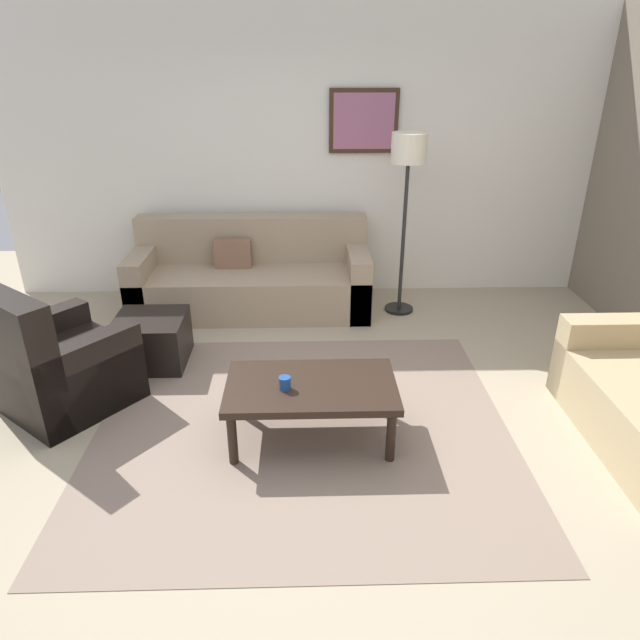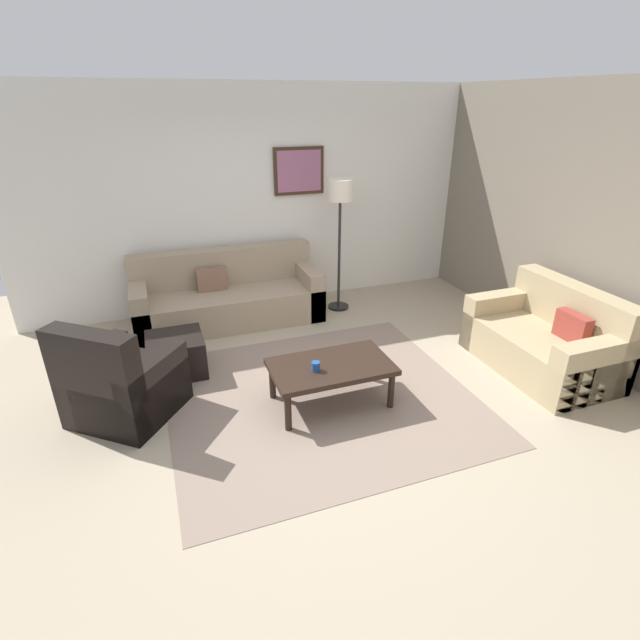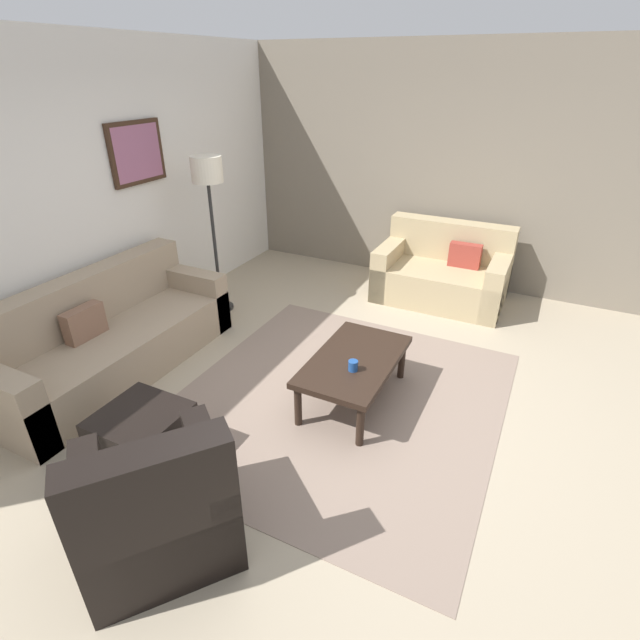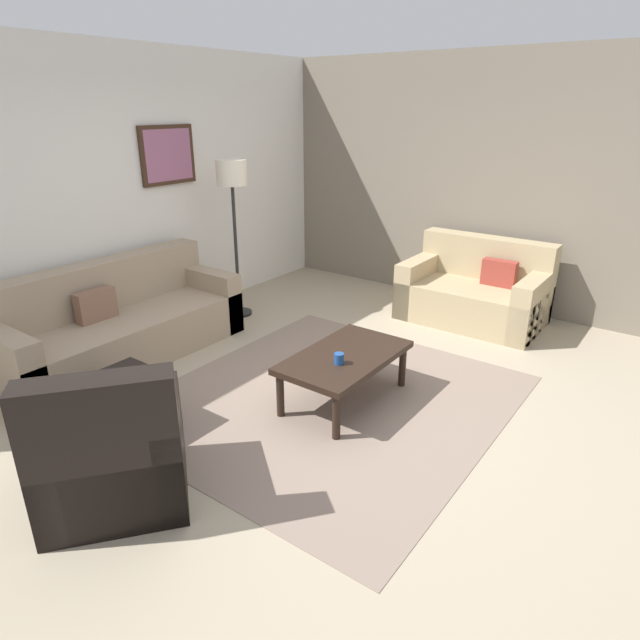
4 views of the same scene
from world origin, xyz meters
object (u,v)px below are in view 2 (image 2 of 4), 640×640
couch_main (227,297)px  ottoman (176,355)px  armchair_leather (120,388)px  coffee_table (331,369)px  cup (316,366)px  framed_artwork (299,171)px  couch_loveseat (549,341)px  lamp_standing (340,204)px

couch_main → ottoman: 1.37m
armchair_leather → coffee_table: bearing=-12.9°
cup → framed_artwork: framed_artwork is taller
coffee_table → cup: bearing=-161.4°
cup → framed_artwork: 3.05m
couch_main → cup: size_ratio=26.98×
armchair_leather → ottoman: (0.52, 0.65, -0.11)m
couch_loveseat → couch_main: bearing=141.1°
couch_main → framed_artwork: size_ratio=3.44×
couch_main → lamp_standing: lamp_standing is taller
couch_main → coffee_table: size_ratio=2.08×
cup → lamp_standing: (1.07, 2.11, 0.96)m
couch_main → couch_loveseat: same height
coffee_table → lamp_standing: size_ratio=0.64×
framed_artwork → armchair_leather: bearing=-137.2°
couch_loveseat → framed_artwork: bearing=123.4°
coffee_table → framed_artwork: bearing=78.0°
couch_loveseat → ottoman: couch_loveseat is taller
lamp_standing → cup: bearing=-117.0°
ottoman → armchair_leather: bearing=-128.7°
armchair_leather → framed_artwork: framed_artwork is taller
couch_main → framed_artwork: bearing=19.6°
couch_main → couch_loveseat: bearing=-38.9°
couch_main → coffee_table: couch_main is taller
armchair_leather → lamp_standing: 3.37m
armchair_leather → ottoman: size_ratio=2.01×
armchair_leather → lamp_standing: lamp_standing is taller
couch_loveseat → cup: size_ratio=17.33×
couch_main → cup: 2.31m
coffee_table → framed_artwork: framed_artwork is taller
lamp_standing → couch_main: bearing=173.9°
lamp_standing → framed_artwork: size_ratio=2.57×
couch_loveseat → lamp_standing: (-1.47, 2.21, 1.11)m
cup → framed_artwork: (0.72, 2.67, 1.30)m
coffee_table → framed_artwork: (0.55, 2.61, 1.39)m
coffee_table → armchair_leather: bearing=167.1°
couch_loveseat → armchair_leather: bearing=172.2°
couch_loveseat → coffee_table: size_ratio=1.34×
armchair_leather → cup: 1.72m
lamp_standing → ottoman: bearing=-155.7°
ottoman → framed_artwork: framed_artwork is taller
couch_main → ottoman: size_ratio=4.10×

